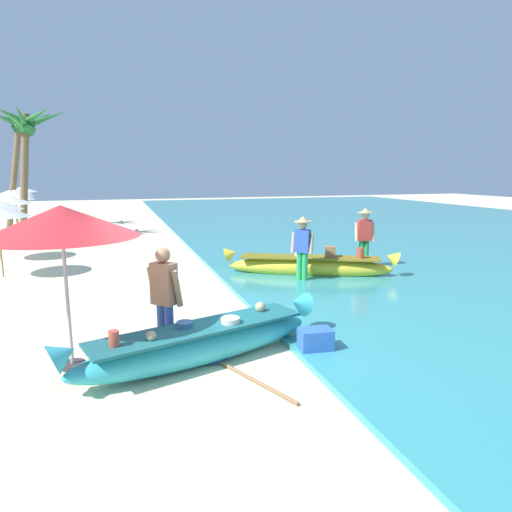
% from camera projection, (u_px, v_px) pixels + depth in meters
% --- Properties ---
extents(ground_plane, '(80.00, 80.00, 0.00)m').
position_uv_depth(ground_plane, '(198.00, 348.00, 7.09)').
color(ground_plane, beige).
extents(sea, '(24.00, 56.00, 0.10)m').
position_uv_depth(sea, '(482.00, 238.00, 18.53)').
color(sea, teal).
rests_on(sea, ground).
extents(boat_cyan_foreground, '(4.05, 1.77, 0.82)m').
position_uv_depth(boat_cyan_foreground, '(201.00, 343.00, 6.48)').
color(boat_cyan_foreground, '#33B2BC').
rests_on(boat_cyan_foreground, ground).
extents(boat_yellow_midground, '(4.30, 2.43, 0.83)m').
position_uv_depth(boat_yellow_midground, '(310.00, 266.00, 11.76)').
color(boat_yellow_midground, yellow).
rests_on(boat_yellow_midground, ground).
extents(person_vendor_hatted, '(0.54, 0.50, 1.69)m').
position_uv_depth(person_vendor_hatted, '(302.00, 245.00, 10.94)').
color(person_vendor_hatted, green).
rests_on(person_vendor_hatted, ground).
extents(person_tourist_customer, '(0.52, 0.54, 1.67)m').
position_uv_depth(person_tourist_customer, '(164.00, 296.00, 6.62)').
color(person_tourist_customer, '#3D5BA8').
rests_on(person_tourist_customer, ground).
extents(person_vendor_assistant, '(0.58, 0.44, 1.77)m').
position_uv_depth(person_vendor_assistant, '(364.00, 235.00, 12.41)').
color(person_vendor_assistant, green).
rests_on(person_vendor_assistant, ground).
extents(patio_umbrella_large, '(2.07, 2.07, 2.31)m').
position_uv_depth(patio_umbrella_large, '(61.00, 222.00, 6.01)').
color(patio_umbrella_large, '#B7B7BC').
rests_on(patio_umbrella_large, ground).
extents(parasol_row_2, '(1.60, 1.60, 1.91)m').
position_uv_depth(parasol_row_2, '(9.00, 200.00, 16.16)').
color(parasol_row_2, '#8E6B47').
rests_on(parasol_row_2, ground).
extents(parasol_row_3, '(1.60, 1.60, 1.91)m').
position_uv_depth(parasol_row_3, '(14.00, 196.00, 18.73)').
color(parasol_row_3, '#8E6B47').
rests_on(parasol_row_3, ground).
extents(parasol_row_4, '(1.60, 1.60, 1.91)m').
position_uv_depth(parasol_row_4, '(15.00, 193.00, 21.02)').
color(parasol_row_4, '#8E6B47').
rests_on(parasol_row_4, ground).
extents(parasol_row_5, '(1.60, 1.60, 1.91)m').
position_uv_depth(parasol_row_5, '(15.00, 191.00, 23.36)').
color(parasol_row_5, '#8E6B47').
rests_on(parasol_row_5, ground).
extents(parasol_row_6, '(1.60, 1.60, 1.91)m').
position_uv_depth(parasol_row_6, '(22.00, 189.00, 25.55)').
color(parasol_row_6, '#8E6B47').
rests_on(parasol_row_6, ground).
extents(palm_tree_tall_inland, '(2.71, 2.80, 5.34)m').
position_uv_depth(palm_tree_tall_inland, '(28.00, 131.00, 17.79)').
color(palm_tree_tall_inland, brown).
rests_on(palm_tree_tall_inland, ground).
extents(palm_tree_leaning_seaward, '(2.69, 2.55, 5.61)m').
position_uv_depth(palm_tree_leaning_seaward, '(19.00, 133.00, 21.43)').
color(palm_tree_leaning_seaward, brown).
rests_on(palm_tree_leaning_seaward, ground).
extents(cooler_box, '(0.52, 0.39, 0.41)m').
position_uv_depth(cooler_box, '(315.00, 342.00, 6.78)').
color(cooler_box, blue).
rests_on(cooler_box, ground).
extents(paddle, '(0.87, 1.69, 0.05)m').
position_uv_depth(paddle, '(240.00, 373.00, 6.14)').
color(paddle, '#8E6B47').
rests_on(paddle, ground).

